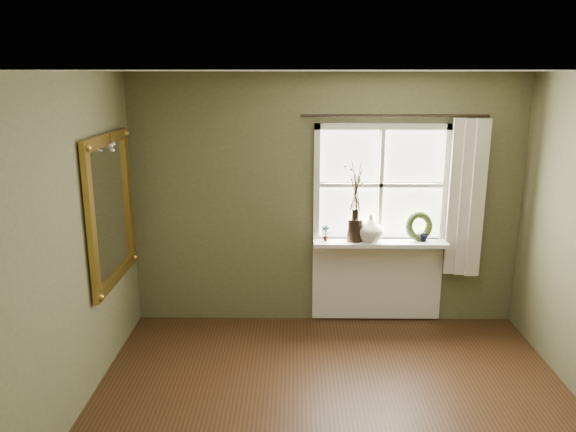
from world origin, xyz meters
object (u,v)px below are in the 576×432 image
Objects in this scene: cream_vase at (371,228)px; gilt_mirror at (111,209)px; wreath at (419,229)px; dark_jug at (355,230)px.

gilt_mirror is at bearing -164.79° from cream_vase.
gilt_mirror is (-2.91, -0.70, 0.37)m from wreath.
wreath is (0.50, 0.04, -0.02)m from cream_vase.
gilt_mirror reaches higher than dark_jug.
dark_jug is 0.85× the size of cream_vase.
dark_jug is 2.37m from gilt_mirror.
cream_vase is 2.52m from gilt_mirror.
cream_vase reaches higher than dark_jug.
dark_jug is at bearing 164.99° from wreath.
dark_jug is 0.77× the size of wreath.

